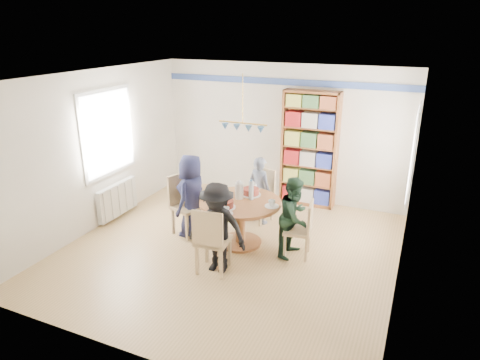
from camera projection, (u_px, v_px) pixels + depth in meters
The scene contains 14 objects.
ground at pixel (230, 250), 6.81m from camera, with size 5.00×5.00×0.00m, color tan.
room_shell at pixel (237, 135), 7.09m from camera, with size 5.00×5.00×5.00m.
radiator at pixel (118, 199), 7.86m from camera, with size 0.12×1.00×0.60m.
dining_table at pixel (240, 212), 6.82m from camera, with size 1.30×1.30×0.75m.
chair_left at pixel (184, 201), 7.21m from camera, with size 0.58×0.58×1.04m.
chair_right at pixel (303, 227), 6.46m from camera, with size 0.45×0.45×0.90m.
chair_far at pixel (262, 192), 7.71m from camera, with size 0.53×0.53×0.96m.
chair_near at pixel (211, 238), 5.98m from camera, with size 0.49×0.49×1.01m.
person_left at pixel (192, 196), 7.08m from camera, with size 0.69×0.45×1.41m, color #1A1D3B.
person_right at pixel (295, 217), 6.47m from camera, with size 0.61×0.48×1.26m, color #183021.
person_far at pixel (260, 190), 7.57m from camera, with size 0.45×0.29×1.23m, color gray.
person_near at pixel (217, 228), 6.03m from camera, with size 0.87×0.50×1.35m, color black.
bookshelf at pixel (309, 150), 8.22m from camera, with size 1.07×0.32×2.24m.
tableware at pixel (239, 196), 6.77m from camera, with size 1.28×1.28×0.34m.
Camera 1 is at (2.56, -5.45, 3.37)m, focal length 32.00 mm.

